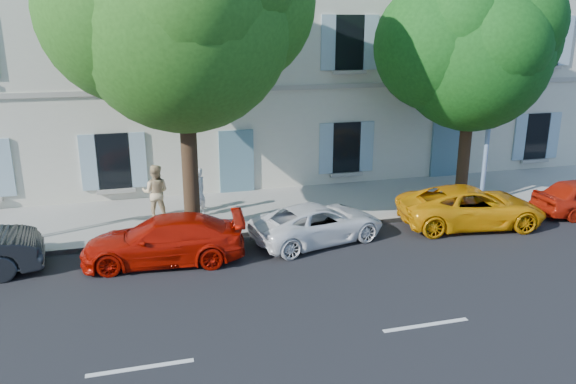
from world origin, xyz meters
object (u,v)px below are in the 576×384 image
object	(u,v)px
pedestrian_a	(198,192)
street_lamp	(497,72)
tree_right	(473,55)
pedestrian_b	(156,192)
car_white_coupe	(318,223)
tree_left	(182,22)
car_red_coupe	(164,240)
car_yellow_supercar	(471,207)

from	to	relation	value
pedestrian_a	street_lamp	bearing A→B (deg)	135.71
tree_right	pedestrian_b	bearing A→B (deg)	176.10
car_white_coupe	tree_right	distance (m)	8.03
tree_left	pedestrian_a	bearing A→B (deg)	75.74
tree_right	pedestrian_a	distance (m)	10.32
pedestrian_a	car_white_coupe	bearing A→B (deg)	102.43
car_red_coupe	tree_right	world-z (taller)	tree_right
car_white_coupe	street_lamp	xyz separation A→B (m)	(6.67, 1.46, 4.16)
pedestrian_b	tree_right	bearing A→B (deg)	-170.83
tree_left	pedestrian_a	size ratio (longest dim) A/B	5.77
street_lamp	pedestrian_a	bearing A→B (deg)	172.34
car_red_coupe	pedestrian_a	xyz separation A→B (m)	(1.31, 3.16, 0.34)
car_yellow_supercar	pedestrian_b	bearing A→B (deg)	81.12
car_white_coupe	car_yellow_supercar	bearing A→B (deg)	-104.21
tree_right	pedestrian_b	distance (m)	11.54
car_white_coupe	pedestrian_a	world-z (taller)	pedestrian_a
tree_right	car_yellow_supercar	bearing A→B (deg)	-114.27
pedestrian_b	street_lamp	bearing A→B (deg)	-174.09
tree_left	pedestrian_b	world-z (taller)	tree_left
street_lamp	tree_right	bearing A→B (deg)	127.35
car_red_coupe	pedestrian_a	distance (m)	3.44
car_yellow_supercar	tree_right	distance (m)	5.20
car_white_coupe	pedestrian_b	xyz separation A→B (m)	(-4.57, 2.88, 0.49)
car_white_coupe	tree_left	bearing A→B (deg)	53.69
tree_left	tree_right	xyz separation A→B (m)	(9.71, 0.68, -1.05)
car_white_coupe	pedestrian_a	xyz separation A→B (m)	(-3.22, 2.80, 0.41)
car_red_coupe	car_yellow_supercar	size ratio (longest dim) A/B	0.94
car_yellow_supercar	street_lamp	world-z (taller)	street_lamp
tree_right	tree_left	bearing A→B (deg)	-176.00
tree_left	street_lamp	size ratio (longest dim) A/B	1.18
car_yellow_supercar	pedestrian_b	size ratio (longest dim) A/B	2.56
car_red_coupe	tree_left	size ratio (longest dim) A/B	0.46
pedestrian_a	pedestrian_b	world-z (taller)	pedestrian_b
tree_right	street_lamp	size ratio (longest dim) A/B	0.99
car_yellow_supercar	tree_right	world-z (taller)	tree_right
car_white_coupe	street_lamp	distance (m)	8.00
street_lamp	car_red_coupe	bearing A→B (deg)	-170.73
tree_right	street_lamp	distance (m)	1.01
car_red_coupe	tree_left	distance (m)	6.04
car_red_coupe	pedestrian_b	distance (m)	3.27
street_lamp	pedestrian_b	bearing A→B (deg)	172.84
car_red_coupe	car_yellow_supercar	xyz separation A→B (m)	(9.70, 0.34, 0.01)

